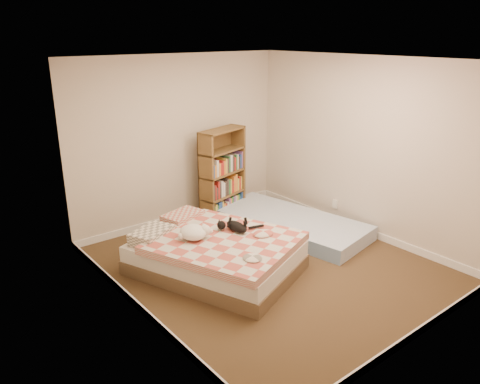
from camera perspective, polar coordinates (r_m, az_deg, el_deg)
room at (r=5.52m, az=3.65°, el=2.19°), size 3.51×4.01×2.51m
bed at (r=5.76m, az=-3.21°, el=-7.39°), size 1.93×2.26×0.51m
bookshelf at (r=7.34m, az=-2.24°, el=1.02°), size 0.91×0.49×1.40m
floor_mattress at (r=6.96m, az=6.05°, el=-3.82°), size 1.42×2.43×0.21m
black_cat at (r=5.78m, az=-0.56°, el=-4.13°), size 0.36×0.58×0.13m
white_dog at (r=5.56m, az=-5.59°, el=-4.90°), size 0.39×0.41×0.17m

